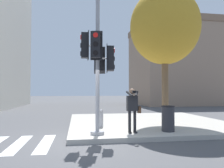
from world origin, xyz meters
TOP-DOWN VIEW (x-y plane):
  - ground_plane at (0.00, 0.00)m, footprint 160.00×160.00m
  - sidewalk_corner at (3.50, 3.50)m, footprint 8.00×8.00m
  - traffic_signal_pole at (0.56, 0.21)m, footprint 1.25×1.24m
  - person_photographer at (1.89, 0.36)m, footprint 0.58×0.54m
  - street_tree at (4.07, 2.45)m, footprint 3.39×3.39m
  - fire_hydrant at (0.87, 1.83)m, footprint 0.17×0.23m
  - trash_bin at (3.32, 0.42)m, footprint 0.51×0.51m
  - building_right at (12.91, 20.43)m, footprint 10.46×10.08m

SIDE VIEW (x-z plane):
  - ground_plane at x=0.00m, z-range 0.00..0.00m
  - sidewalk_corner at x=3.50m, z-range 0.00..0.18m
  - fire_hydrant at x=0.87m, z-range 0.17..0.94m
  - trash_bin at x=3.32m, z-range 0.18..1.17m
  - person_photographer at x=1.89m, z-range 0.34..1.99m
  - traffic_signal_pole at x=0.56m, z-range 0.37..5.33m
  - street_tree at x=4.07m, z-range 1.59..8.20m
  - building_right at x=12.91m, z-range 0.01..10.85m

